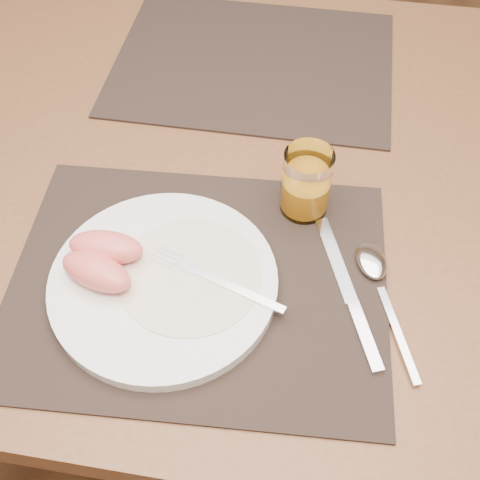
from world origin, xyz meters
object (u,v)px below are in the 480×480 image
Objects in this scene: plate at (164,282)px; knife at (352,302)px; placemat_far at (253,63)px; spoon at (375,271)px; table at (249,198)px; fork at (206,275)px; placemat_near at (198,282)px; juice_glass at (306,185)px.

plate is 0.22m from knife.
placemat_far is 0.45m from spoon.
knife reaches higher than placemat_far.
spoon is (0.21, -0.39, 0.01)m from placemat_far.
table is 8.22× the size of fork.
placemat_far is at bearing 117.73° from spoon.
placemat_far is 2.64× the size of fork.
knife is 1.13× the size of spoon.
fork reaches higher than spoon.
placemat_near is at bearing 168.61° from fork.
plate is 0.25m from spoon.
table is 0.17m from juice_glass.
table is 0.28m from knife.
plate reaches higher than table.
placemat_near is 0.02m from fork.
knife is at bearing -0.53° from placemat_near.
placemat_near is 0.04m from plate.
fork is 0.18m from juice_glass.
plate is 0.05m from fork.
juice_glass is at bearing 45.01° from plate.
plate is (-0.04, -0.45, 0.01)m from placemat_far.
placemat_far is at bearing 89.91° from placemat_near.
spoon is at bearing 12.22° from placemat_near.
spoon is (0.25, 0.06, -0.00)m from plate.
knife is (0.22, 0.01, -0.01)m from plate.
spoon reaches higher than knife.
placemat_far is at bearing 112.46° from knife.
fork reaches higher than knife.
plate is at bearing -166.76° from fork.
plate reaches higher than placemat_far.
juice_glass is (0.10, 0.14, 0.02)m from fork.
fork is at bearing -88.78° from placemat_far.
fork is (0.01, -0.44, 0.02)m from placemat_far.
fork is 0.91× the size of spoon.
table is 0.27m from spoon.
spoon is at bearing -62.27° from placemat_far.
plate is (-0.07, -0.23, 0.10)m from table.
table is at bearing 135.75° from spoon.
fork reaches higher than placemat_near.
placemat_far is 0.33m from juice_glass.
spoon is 1.99× the size of juice_glass.
table is at bearing -82.72° from placemat_far.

